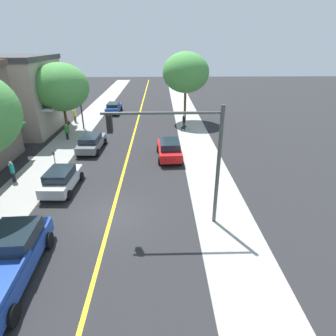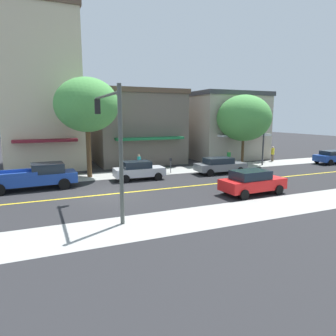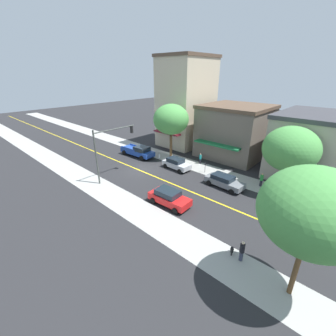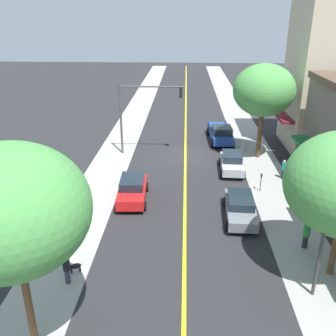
{
  "view_description": "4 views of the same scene",
  "coord_description": "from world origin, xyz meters",
  "px_view_note": "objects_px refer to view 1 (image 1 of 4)",
  "views": [
    {
      "loc": [
        2.96,
        -13.68,
        9.36
      ],
      "look_at": [
        3.42,
        3.0,
        1.69
      ],
      "focal_mm": 29.56,
      "sensor_mm": 36.0,
      "label": 1
    },
    {
      "loc": [
        19.9,
        -4.23,
        5.14
      ],
      "look_at": [
        -0.41,
        4.5,
        1.42
      ],
      "focal_mm": 32.73,
      "sensor_mm": 36.0,
      "label": 2
    },
    {
      "loc": [
        18.36,
        22.25,
        12.56
      ],
      "look_at": [
        -0.48,
        4.86,
        1.62
      ],
      "focal_mm": 24.02,
      "sensor_mm": 36.0,
      "label": 3
    },
    {
      "loc": [
        0.12,
        32.17,
        12.25
      ],
      "look_at": [
        1.35,
        5.67,
        1.16
      ],
      "focal_mm": 39.78,
      "sensor_mm": 36.0,
      "label": 4
    }
  ],
  "objects_px": {
    "blue_sedan_left_curb": "(114,108)",
    "pedestrian_yellow_shirt": "(75,115)",
    "street_tree_left_far": "(186,73)",
    "fire_hydrant": "(3,229)",
    "street_lamp": "(79,95)",
    "silver_sedan_left_curb": "(61,179)",
    "street_tree_left_near": "(61,87)",
    "pedestrian_black_shirt": "(184,121)",
    "grey_sedan_left_curb": "(91,142)",
    "pedestrian_green_shirt": "(67,131)",
    "small_dog": "(183,127)",
    "red_sedan_right_curb": "(169,149)",
    "parking_meter": "(54,157)",
    "blue_pickup_truck": "(8,261)",
    "traffic_light_mast": "(184,147)",
    "pedestrian_teal_shirt": "(12,171)"
  },
  "relations": [
    {
      "from": "parking_meter",
      "to": "red_sedan_right_curb",
      "type": "xyz_separation_m",
      "value": [
        9.28,
        1.87,
        -0.08
      ]
    },
    {
      "from": "street_tree_left_far",
      "to": "red_sedan_right_curb",
      "type": "xyz_separation_m",
      "value": [
        -2.37,
        -12.27,
        -5.1
      ]
    },
    {
      "from": "street_tree_left_far",
      "to": "pedestrian_teal_shirt",
      "type": "height_order",
      "value": "street_tree_left_far"
    },
    {
      "from": "parking_meter",
      "to": "grey_sedan_left_curb",
      "type": "relative_size",
      "value": 0.29
    },
    {
      "from": "parking_meter",
      "to": "traffic_light_mast",
      "type": "bearing_deg",
      "value": -38.19
    },
    {
      "from": "street_tree_left_near",
      "to": "red_sedan_right_curb",
      "type": "relative_size",
      "value": 1.65
    },
    {
      "from": "blue_pickup_truck",
      "to": "traffic_light_mast",
      "type": "bearing_deg",
      "value": -66.07
    },
    {
      "from": "street_tree_left_near",
      "to": "pedestrian_black_shirt",
      "type": "relative_size",
      "value": 4.43
    },
    {
      "from": "fire_hydrant",
      "to": "blue_sedan_left_curb",
      "type": "distance_m",
      "value": 27.48
    },
    {
      "from": "red_sedan_right_curb",
      "to": "pedestrian_green_shirt",
      "type": "height_order",
      "value": "pedestrian_green_shirt"
    },
    {
      "from": "street_tree_left_far",
      "to": "street_lamp",
      "type": "height_order",
      "value": "street_tree_left_far"
    },
    {
      "from": "parking_meter",
      "to": "red_sedan_right_curb",
      "type": "relative_size",
      "value": 0.31
    },
    {
      "from": "red_sedan_right_curb",
      "to": "parking_meter",
      "type": "bearing_deg",
      "value": 98.56
    },
    {
      "from": "street_tree_left_far",
      "to": "pedestrian_green_shirt",
      "type": "bearing_deg",
      "value": -151.49
    },
    {
      "from": "red_sedan_right_curb",
      "to": "fire_hydrant",
      "type": "bearing_deg",
      "value": 136.05
    },
    {
      "from": "street_tree_left_far",
      "to": "red_sedan_right_curb",
      "type": "distance_m",
      "value": 13.5
    },
    {
      "from": "traffic_light_mast",
      "to": "grey_sedan_left_curb",
      "type": "height_order",
      "value": "traffic_light_mast"
    },
    {
      "from": "pedestrian_green_shirt",
      "to": "pedestrian_yellow_shirt",
      "type": "distance_m",
      "value": 6.9
    },
    {
      "from": "blue_sedan_left_curb",
      "to": "grey_sedan_left_curb",
      "type": "xyz_separation_m",
      "value": [
        0.15,
        -14.84,
        -0.0
      ]
    },
    {
      "from": "traffic_light_mast",
      "to": "small_dog",
      "type": "bearing_deg",
      "value": -94.76
    },
    {
      "from": "silver_sedan_left_curb",
      "to": "blue_pickup_truck",
      "type": "xyz_separation_m",
      "value": [
        0.29,
        -7.84,
        0.11
      ]
    },
    {
      "from": "street_tree_left_near",
      "to": "red_sedan_right_curb",
      "type": "distance_m",
      "value": 14.04
    },
    {
      "from": "pedestrian_black_shirt",
      "to": "parking_meter",
      "type": "bearing_deg",
      "value": 149.64
    },
    {
      "from": "street_lamp",
      "to": "small_dog",
      "type": "relative_size",
      "value": 8.46
    },
    {
      "from": "blue_sedan_left_curb",
      "to": "pedestrian_teal_shirt",
      "type": "bearing_deg",
      "value": 169.77
    },
    {
      "from": "blue_sedan_left_curb",
      "to": "pedestrian_yellow_shirt",
      "type": "height_order",
      "value": "pedestrian_yellow_shirt"
    },
    {
      "from": "pedestrian_green_shirt",
      "to": "pedestrian_black_shirt",
      "type": "height_order",
      "value": "pedestrian_black_shirt"
    },
    {
      "from": "traffic_light_mast",
      "to": "street_tree_left_far",
      "type": "bearing_deg",
      "value": -95.11
    },
    {
      "from": "red_sedan_right_curb",
      "to": "blue_pickup_truck",
      "type": "height_order",
      "value": "blue_pickup_truck"
    },
    {
      "from": "traffic_light_mast",
      "to": "small_dog",
      "type": "distance_m",
      "value": 18.13
    },
    {
      "from": "street_lamp",
      "to": "pedestrian_teal_shirt",
      "type": "height_order",
      "value": "street_lamp"
    },
    {
      "from": "blue_sedan_left_curb",
      "to": "pedestrian_yellow_shirt",
      "type": "xyz_separation_m",
      "value": [
        -4.14,
        -4.87,
        0.14
      ]
    },
    {
      "from": "pedestrian_teal_shirt",
      "to": "street_lamp",
      "type": "bearing_deg",
      "value": 159.14
    },
    {
      "from": "street_tree_left_far",
      "to": "fire_hydrant",
      "type": "relative_size",
      "value": 10.35
    },
    {
      "from": "blue_sedan_left_curb",
      "to": "pedestrian_teal_shirt",
      "type": "height_order",
      "value": "pedestrian_teal_shirt"
    },
    {
      "from": "blue_sedan_left_curb",
      "to": "small_dog",
      "type": "distance_m",
      "value": 12.85
    },
    {
      "from": "street_lamp",
      "to": "silver_sedan_left_curb",
      "type": "bearing_deg",
      "value": -81.51
    },
    {
      "from": "street_tree_left_near",
      "to": "small_dog",
      "type": "bearing_deg",
      "value": 2.56
    },
    {
      "from": "street_tree_left_near",
      "to": "blue_pickup_truck",
      "type": "bearing_deg",
      "value": -79.58
    },
    {
      "from": "grey_sedan_left_curb",
      "to": "pedestrian_yellow_shirt",
      "type": "relative_size",
      "value": 2.71
    },
    {
      "from": "pedestrian_green_shirt",
      "to": "street_tree_left_far",
      "type": "bearing_deg",
      "value": 106.6
    },
    {
      "from": "blue_pickup_truck",
      "to": "pedestrian_green_shirt",
      "type": "distance_m",
      "value": 18.93
    },
    {
      "from": "pedestrian_yellow_shirt",
      "to": "street_lamp",
      "type": "bearing_deg",
      "value": -171.69
    },
    {
      "from": "pedestrian_green_shirt",
      "to": "pedestrian_black_shirt",
      "type": "distance_m",
      "value": 12.96
    },
    {
      "from": "street_lamp",
      "to": "parking_meter",
      "type": "bearing_deg",
      "value": -87.59
    },
    {
      "from": "blue_pickup_truck",
      "to": "pedestrian_yellow_shirt",
      "type": "bearing_deg",
      "value": 6.75
    },
    {
      "from": "street_tree_left_near",
      "to": "blue_sedan_left_curb",
      "type": "distance_m",
      "value": 11.01
    },
    {
      "from": "street_tree_left_near",
      "to": "fire_hydrant",
      "type": "xyz_separation_m",
      "value": [
        1.99,
        -17.96,
        -4.6
      ]
    },
    {
      "from": "pedestrian_green_shirt",
      "to": "pedestrian_yellow_shirt",
      "type": "height_order",
      "value": "pedestrian_yellow_shirt"
    },
    {
      "from": "traffic_light_mast",
      "to": "silver_sedan_left_curb",
      "type": "bearing_deg",
      "value": -26.49
    }
  ]
}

